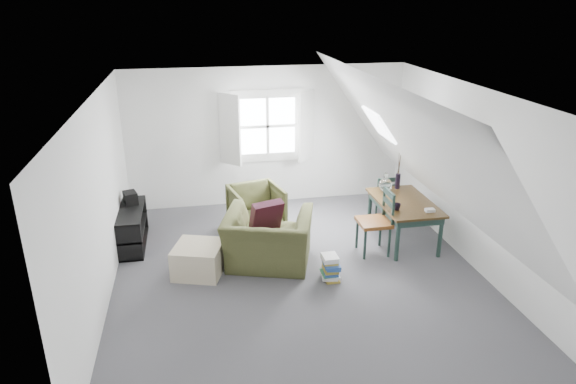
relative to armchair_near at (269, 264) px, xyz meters
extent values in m
plane|color=#4B4A4F|center=(0.36, -0.35, 0.00)|extent=(5.50, 5.50, 0.00)
plane|color=white|center=(0.36, -0.35, 2.50)|extent=(5.50, 5.50, 0.00)
plane|color=white|center=(0.36, 2.40, 1.25)|extent=(5.00, 0.00, 5.00)
plane|color=white|center=(0.36, -3.10, 1.25)|extent=(5.00, 0.00, 5.00)
plane|color=white|center=(-2.14, -0.35, 1.25)|extent=(0.00, 5.50, 5.50)
plane|color=white|center=(2.86, -0.35, 1.25)|extent=(0.00, 5.50, 5.50)
plane|color=white|center=(-1.19, -0.35, 1.78)|extent=(3.19, 5.50, 4.48)
plane|color=white|center=(1.91, -0.35, 1.78)|extent=(3.19, 5.50, 4.48)
cube|color=white|center=(0.36, 2.38, 1.45)|extent=(1.30, 0.04, 1.30)
cube|color=white|center=(-0.32, 2.22, 1.45)|extent=(0.35, 0.35, 1.25)
cube|color=white|center=(1.04, 2.22, 1.45)|extent=(0.35, 0.35, 1.25)
cube|color=white|center=(0.36, 2.37, 1.45)|extent=(1.00, 0.02, 1.00)
cube|color=white|center=(0.36, 2.35, 1.45)|extent=(1.08, 0.04, 0.05)
cube|color=white|center=(0.36, 2.35, 1.45)|extent=(0.05, 0.04, 1.08)
cube|color=white|center=(1.91, 0.95, 1.75)|extent=(0.35, 0.75, 0.47)
imported|color=#3F4221|center=(0.00, 0.00, 0.00)|extent=(1.46, 1.36, 0.78)
imported|color=#3F4221|center=(-0.01, 1.22, 0.00)|extent=(0.95, 0.97, 0.74)
cube|color=#350E1C|center=(0.00, 0.15, 0.69)|extent=(0.52, 0.39, 0.48)
cube|color=#C0B18F|center=(-0.99, -0.07, 0.21)|extent=(0.80, 0.80, 0.42)
cube|color=#32220F|center=(2.18, 0.35, 0.65)|extent=(0.81, 1.34, 0.04)
cube|color=#1F332D|center=(2.18, 0.35, 0.58)|extent=(0.72, 1.26, 0.11)
cylinder|color=#1F332D|center=(1.85, -0.25, 0.32)|extent=(0.06, 0.06, 0.64)
cylinder|color=#1F332D|center=(2.51, -0.25, 0.32)|extent=(0.06, 0.06, 0.64)
cylinder|color=#1F332D|center=(1.85, 0.95, 0.32)|extent=(0.06, 0.06, 0.64)
cylinder|color=#1F332D|center=(2.51, 0.95, 0.32)|extent=(0.06, 0.06, 0.64)
sphere|color=silver|center=(2.03, 0.80, 0.79)|extent=(0.22, 0.22, 0.22)
cylinder|color=silver|center=(2.03, 0.80, 0.93)|extent=(0.07, 0.07, 0.12)
cylinder|color=black|center=(2.28, 0.90, 0.80)|extent=(0.08, 0.08, 0.25)
cylinder|color=#3F2D1E|center=(2.28, 0.90, 1.07)|extent=(0.03, 0.05, 0.45)
cylinder|color=#3F2D1E|center=(2.30, 0.91, 1.07)|extent=(0.04, 0.06, 0.45)
cylinder|color=#3F2D1E|center=(2.27, 0.89, 1.07)|extent=(0.05, 0.07, 0.44)
imported|color=black|center=(1.93, 0.05, 0.67)|extent=(0.12, 0.12, 0.10)
cube|color=white|center=(2.38, -0.10, 0.69)|extent=(0.14, 0.09, 0.04)
cube|color=brown|center=(2.18, 1.27, 0.40)|extent=(0.37, 0.37, 0.04)
cylinder|color=#1F332D|center=(2.33, 1.42, 0.19)|extent=(0.03, 0.03, 0.38)
cylinder|color=#1F332D|center=(2.33, 1.12, 0.19)|extent=(0.03, 0.03, 0.38)
cylinder|color=#1F332D|center=(2.03, 1.42, 0.19)|extent=(0.03, 0.03, 0.38)
cylinder|color=#1F332D|center=(2.03, 1.12, 0.19)|extent=(0.03, 0.03, 0.38)
cylinder|color=#1F332D|center=(2.33, 1.10, 0.59)|extent=(0.03, 0.03, 0.40)
cylinder|color=#1F332D|center=(2.03, 1.10, 0.59)|extent=(0.03, 0.03, 0.40)
cube|color=#1F332D|center=(2.18, 1.10, 0.75)|extent=(0.30, 0.03, 0.07)
cube|color=#1F332D|center=(2.18, 1.10, 0.64)|extent=(0.30, 0.03, 0.05)
cube|color=brown|center=(1.59, 0.07, 0.49)|extent=(0.46, 0.46, 0.05)
cylinder|color=#1F332D|center=(1.41, 0.26, 0.24)|extent=(0.04, 0.04, 0.47)
cylinder|color=#1F332D|center=(1.78, 0.26, 0.24)|extent=(0.04, 0.04, 0.47)
cylinder|color=#1F332D|center=(1.41, -0.12, 0.24)|extent=(0.04, 0.04, 0.47)
cylinder|color=#1F332D|center=(1.78, -0.12, 0.24)|extent=(0.04, 0.04, 0.47)
cylinder|color=#1F332D|center=(1.80, 0.26, 0.74)|extent=(0.04, 0.04, 0.49)
cylinder|color=#1F332D|center=(1.80, -0.12, 0.74)|extent=(0.04, 0.04, 0.49)
cube|color=#1F332D|center=(1.80, 0.07, 0.93)|extent=(0.03, 0.37, 0.09)
cube|color=#1F332D|center=(1.80, 0.07, 0.79)|extent=(0.03, 0.37, 0.07)
cube|color=black|center=(-1.97, 1.01, 0.01)|extent=(0.38, 1.15, 0.03)
cube|color=black|center=(-1.97, 1.01, 0.29)|extent=(0.38, 1.15, 0.03)
cube|color=black|center=(-1.97, 1.01, 0.58)|extent=(0.38, 1.15, 0.03)
cube|color=black|center=(-1.97, 0.44, 0.29)|extent=(0.38, 0.03, 0.58)
cube|color=black|center=(-1.97, 1.57, 0.29)|extent=(0.38, 0.03, 0.58)
cube|color=#264C99|center=(-1.97, 0.67, 0.12)|extent=(0.17, 0.19, 0.21)
cube|color=red|center=(-1.97, 1.10, 0.12)|extent=(0.17, 0.23, 0.21)
cube|color=white|center=(-1.97, 0.81, 0.40)|extent=(0.17, 0.21, 0.19)
cube|color=black|center=(-1.97, 1.26, 0.68)|extent=(0.25, 0.30, 0.20)
cube|color=#B29933|center=(0.78, -0.59, 0.02)|extent=(0.19, 0.25, 0.03)
cube|color=white|center=(0.75, -0.58, 0.05)|extent=(0.24, 0.27, 0.03)
cube|color=white|center=(0.78, -0.59, 0.08)|extent=(0.20, 0.27, 0.03)
cube|color=#337F4C|center=(0.74, -0.59, 0.11)|extent=(0.20, 0.25, 0.02)
cube|color=#264C99|center=(0.76, -0.61, 0.13)|extent=(0.22, 0.28, 0.02)
cube|color=#B29933|center=(0.76, -0.59, 0.15)|extent=(0.19, 0.25, 0.02)
cube|color=#B29933|center=(0.76, -0.57, 0.18)|extent=(0.22, 0.27, 0.03)
cube|color=#264C99|center=(0.79, -0.61, 0.21)|extent=(0.22, 0.28, 0.03)
cube|color=#264C99|center=(0.77, -0.61, 0.24)|extent=(0.22, 0.27, 0.03)
cube|color=#B29933|center=(0.76, -0.56, 0.27)|extent=(0.20, 0.26, 0.03)
cube|color=white|center=(0.75, -0.57, 0.31)|extent=(0.21, 0.24, 0.04)
cube|color=white|center=(0.76, -0.57, 0.34)|extent=(0.21, 0.25, 0.03)
camera|label=1|loc=(-0.95, -6.48, 3.64)|focal=32.00mm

